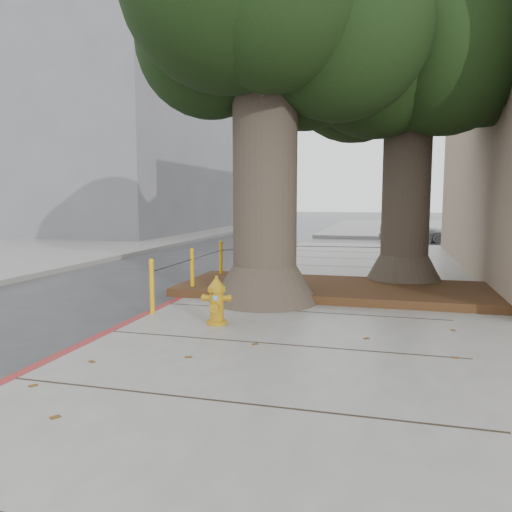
# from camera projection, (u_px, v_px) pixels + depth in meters

# --- Properties ---
(ground) EXTENTS (140.00, 140.00, 0.00)m
(ground) POSITION_uv_depth(u_px,v_px,m) (238.00, 352.00, 6.89)
(ground) COLOR #28282B
(ground) RESTS_ON ground
(sidewalk_far) EXTENTS (16.00, 20.00, 0.15)m
(sidewalk_far) POSITION_uv_depth(u_px,v_px,m) (450.00, 228.00, 34.12)
(sidewalk_far) COLOR slate
(sidewalk_far) RESTS_ON ground
(curb_red) EXTENTS (0.14, 26.00, 0.16)m
(curb_red) POSITION_uv_depth(u_px,v_px,m) (178.00, 302.00, 9.79)
(curb_red) COLOR maroon
(curb_red) RESTS_ON ground
(planter_bed) EXTENTS (6.40, 2.60, 0.16)m
(planter_bed) POSITION_uv_depth(u_px,v_px,m) (335.00, 289.00, 10.37)
(planter_bed) COLOR black
(planter_bed) RESTS_ON sidewalk_main
(building_far_grey) EXTENTS (12.00, 16.00, 12.00)m
(building_far_grey) POSITION_uv_depth(u_px,v_px,m) (112.00, 135.00, 31.16)
(building_far_grey) COLOR slate
(building_far_grey) RESTS_ON ground
(building_far_white) EXTENTS (12.00, 18.00, 15.00)m
(building_far_white) POSITION_uv_depth(u_px,v_px,m) (209.00, 148.00, 53.56)
(building_far_white) COLOR silver
(building_far_white) RESTS_ON ground
(tree_near) EXTENTS (4.50, 3.80, 7.68)m
(tree_near) POSITION_uv_depth(u_px,v_px,m) (284.00, 15.00, 8.96)
(tree_near) COLOR #4C3F33
(tree_near) RESTS_ON sidewalk_main
(tree_far) EXTENTS (4.50, 3.80, 7.17)m
(tree_far) POSITION_uv_depth(u_px,v_px,m) (427.00, 62.00, 10.73)
(tree_far) COLOR #4C3F33
(tree_far) RESTS_ON sidewalk_main
(bollard_ring) EXTENTS (3.79, 5.39, 0.95)m
(bollard_ring) POSITION_uv_depth(u_px,v_px,m) (258.00, 263.00, 11.23)
(bollard_ring) COLOR orange
(bollard_ring) RESTS_ON sidewalk_main
(fire_hydrant) EXTENTS (0.41, 0.38, 0.76)m
(fire_hydrant) POSITION_uv_depth(u_px,v_px,m) (217.00, 301.00, 7.74)
(fire_hydrant) COLOR #B48112
(fire_hydrant) RESTS_ON sidewalk_main
(car_silver) EXTENTS (3.34, 1.49, 1.11)m
(car_silver) POSITION_uv_depth(u_px,v_px,m) (414.00, 230.00, 24.03)
(car_silver) COLOR #A0A0A5
(car_silver) RESTS_ON ground
(car_dark) EXTENTS (2.03, 4.54, 1.29)m
(car_dark) POSITION_uv_depth(u_px,v_px,m) (105.00, 226.00, 26.67)
(car_dark) COLOR black
(car_dark) RESTS_ON ground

